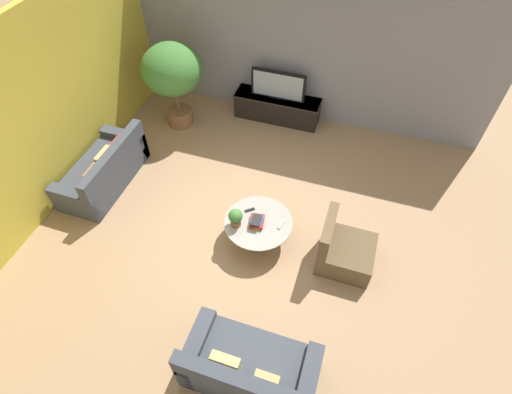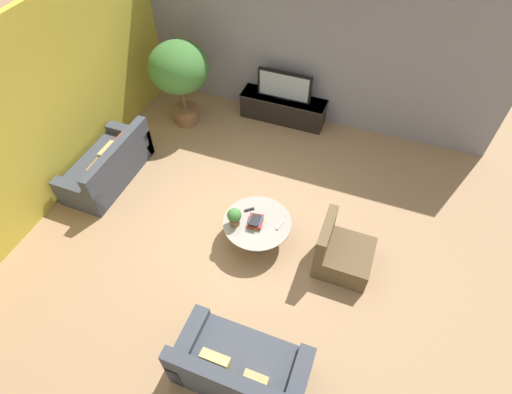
% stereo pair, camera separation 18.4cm
% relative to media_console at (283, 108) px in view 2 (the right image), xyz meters
% --- Properties ---
extents(ground_plane, '(24.00, 24.00, 0.00)m').
position_rel_media_console_xyz_m(ground_plane, '(0.27, -2.94, -0.27)').
color(ground_plane, '#9E7A56').
extents(back_wall_stone, '(7.40, 0.12, 3.00)m').
position_rel_media_console_xyz_m(back_wall_stone, '(0.27, 0.32, 1.23)').
color(back_wall_stone, gray).
rests_on(back_wall_stone, ground).
extents(side_wall_left, '(0.12, 7.40, 3.00)m').
position_rel_media_console_xyz_m(side_wall_left, '(-2.99, -2.74, 1.23)').
color(side_wall_left, gold).
rests_on(side_wall_left, ground).
extents(media_console, '(1.76, 0.50, 0.53)m').
position_rel_media_console_xyz_m(media_console, '(0.00, 0.00, 0.00)').
color(media_console, black).
rests_on(media_console, ground).
extents(television, '(1.09, 0.13, 0.57)m').
position_rel_media_console_xyz_m(television, '(0.00, -0.00, 0.53)').
color(television, black).
rests_on(television, media_console).
extents(coffee_table, '(1.06, 1.06, 0.42)m').
position_rel_media_console_xyz_m(coffee_table, '(0.59, -3.06, 0.02)').
color(coffee_table, '#756656').
rests_on(coffee_table, ground).
extents(couch_by_wall, '(0.84, 1.75, 0.84)m').
position_rel_media_console_xyz_m(couch_by_wall, '(-2.37, -2.74, 0.02)').
color(couch_by_wall, '#3D424C').
rests_on(couch_by_wall, ground).
extents(couch_near_entry, '(1.60, 0.84, 0.84)m').
position_rel_media_console_xyz_m(couch_near_entry, '(1.15, -5.13, 0.01)').
color(couch_near_entry, '#3D424C').
rests_on(couch_near_entry, ground).
extents(armchair_wicker, '(0.80, 0.76, 0.86)m').
position_rel_media_console_xyz_m(armchair_wicker, '(1.92, -3.07, -0.00)').
color(armchair_wicker, brown).
rests_on(armchair_wicker, ground).
extents(potted_palm_tall, '(1.14, 1.14, 1.73)m').
position_rel_media_console_xyz_m(potted_palm_tall, '(-1.85, -0.78, 0.91)').
color(potted_palm_tall, brown).
rests_on(potted_palm_tall, ground).
extents(potted_plant_tabletop, '(0.22, 0.22, 0.31)m').
position_rel_media_console_xyz_m(potted_plant_tabletop, '(0.28, -3.21, 0.32)').
color(potted_plant_tabletop, brown).
rests_on(potted_plant_tabletop, coffee_table).
extents(book_stack, '(0.26, 0.30, 0.12)m').
position_rel_media_console_xyz_m(book_stack, '(0.57, -3.10, 0.20)').
color(book_stack, gold).
rests_on(book_stack, coffee_table).
extents(remote_black, '(0.15, 0.13, 0.02)m').
position_rel_media_console_xyz_m(remote_black, '(0.39, -2.89, 0.16)').
color(remote_black, black).
rests_on(remote_black, coffee_table).
extents(remote_silver, '(0.07, 0.16, 0.02)m').
position_rel_media_console_xyz_m(remote_silver, '(0.93, -3.02, 0.16)').
color(remote_silver, gray).
rests_on(remote_silver, coffee_table).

